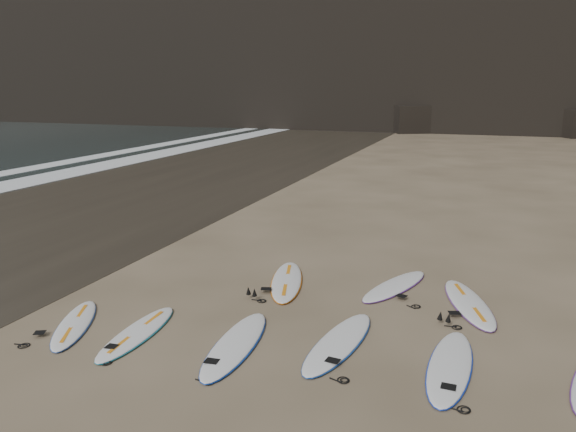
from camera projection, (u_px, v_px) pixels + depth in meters
The scene contains 11 objects.
ground at pixel (398, 356), 9.18m from camera, with size 240.00×240.00×0.00m, color #897559.
wet_sand at pixel (112, 195), 22.60m from camera, with size 12.00×200.00×0.01m, color #383026.
foam_near at pixel (6, 186), 24.39m from camera, with size 2.20×200.00×0.05m, color white.
surfboard_0 at pixel (137, 332), 9.97m from camera, with size 0.58×2.41×0.09m, color white.
surfboard_1 at pixel (236, 344), 9.52m from camera, with size 0.65×2.71×0.10m, color white.
surfboard_2 at pixel (339, 342), 9.59m from camera, with size 0.64×2.68×0.10m, color white.
surfboard_3 at pixel (450, 365), 8.79m from camera, with size 0.63×2.63×0.09m, color white.
surfboard_5 at pixel (287, 281), 12.58m from camera, with size 0.65×2.71×0.10m, color white.
surfboard_6 at pixel (395, 286), 12.28m from camera, with size 0.60×2.51×0.09m, color white.
surfboard_7 at pixel (469, 303), 11.30m from camera, with size 0.65×2.72×0.10m, color white.
surfboard_11 at pixel (75, 324), 10.33m from camera, with size 0.54×2.27×0.08m, color white.
Camera 1 is at (1.13, -8.53, 4.34)m, focal length 35.00 mm.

